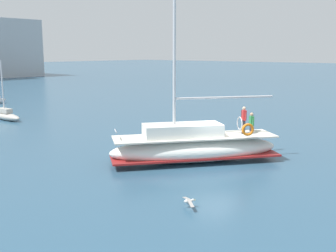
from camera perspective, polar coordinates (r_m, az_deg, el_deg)
ground_plane at (r=22.84m, az=6.38°, el=-5.25°), size 400.00×400.00×0.00m
main_sailboat at (r=22.96m, az=3.59°, el=-2.80°), size 9.13×7.66×12.47m
moored_sloop_far at (r=39.65m, az=-21.67°, el=1.41°), size 1.11×4.09×5.36m
seagull at (r=16.51m, az=2.90°, el=-10.40°), size 0.76×1.03×0.17m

